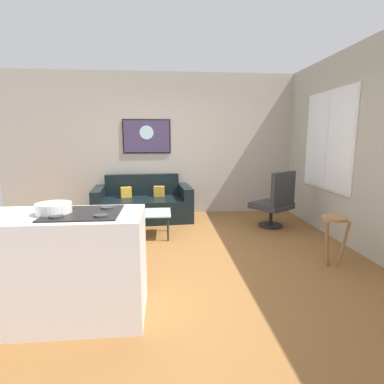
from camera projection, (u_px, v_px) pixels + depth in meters
name	position (u px, v px, depth m)	size (l,w,h in m)	color
ground	(167.00, 258.00, 4.01)	(6.40, 6.40, 0.04)	brown
back_wall	(165.00, 145.00, 6.14)	(6.40, 0.05, 2.80)	#B0A69A
right_wall	(353.00, 148.00, 4.29)	(0.05, 6.40, 2.80)	#ACA898
couch	(143.00, 205.00, 5.81)	(1.86, 1.07, 0.83)	black
coffee_table	(141.00, 214.00, 4.78)	(0.93, 0.58, 0.39)	silver
armchair	(276.00, 201.00, 5.25)	(0.81, 0.80, 0.98)	black
bar_stool	(334.00, 229.00, 3.71)	(0.34, 0.33, 0.60)	#9B683D
kitchen_counter	(54.00, 267.00, 2.59)	(1.51, 0.66, 0.95)	white
mixing_bowl	(54.00, 209.00, 2.51)	(0.29, 0.29, 0.09)	silver
wall_painting	(147.00, 136.00, 6.04)	(0.94, 0.03, 0.67)	black
window	(328.00, 141.00, 4.86)	(0.03, 1.44, 1.57)	silver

